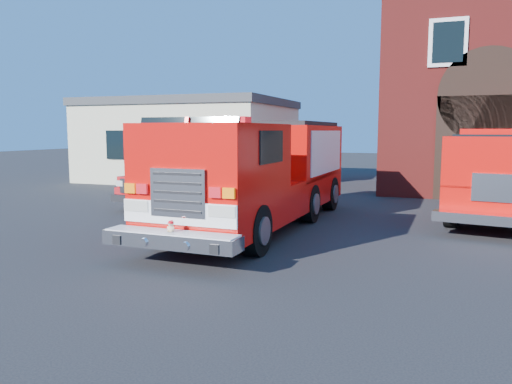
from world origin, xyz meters
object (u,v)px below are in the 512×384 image
(secondary_truck, at_px, (505,169))
(pickup_truck, at_px, (191,179))
(side_building, at_px, (192,139))
(fire_engine, at_px, (262,171))

(secondary_truck, bearing_deg, pickup_truck, -175.13)
(side_building, xyz_separation_m, fire_engine, (8.22, -11.58, -0.66))
(side_building, distance_m, secondary_truck, 16.57)
(fire_engine, xyz_separation_m, secondary_truck, (6.62, 4.24, -0.06))
(side_building, xyz_separation_m, pickup_truck, (4.24, -8.24, -1.29))
(pickup_truck, bearing_deg, side_building, 117.24)
(pickup_truck, height_order, secondary_truck, secondary_truck)
(fire_engine, distance_m, pickup_truck, 5.23)
(pickup_truck, bearing_deg, secondary_truck, 4.87)
(side_building, relative_size, fire_engine, 1.04)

